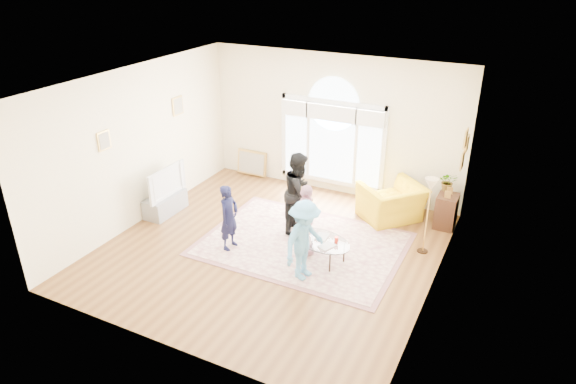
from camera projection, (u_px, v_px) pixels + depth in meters
The scene contains 17 objects.
ground at pixel (271, 249), 9.81m from camera, with size 6.00×6.00×0.00m, color brown.
room_shell at pixel (331, 129), 11.42m from camera, with size 6.00×6.00×6.00m.
area_rug at pixel (303, 244), 9.95m from camera, with size 3.60×2.60×0.02m, color beige.
rug_border at pixel (303, 244), 9.96m from camera, with size 3.80×2.80×0.01m, color #8A5859.
tv_console at pixel (165, 204), 11.07m from camera, with size 0.45×1.00×0.42m, color gray.
television at pixel (163, 181), 10.84m from camera, with size 0.17×1.14×0.65m.
coffee_table at pixel (321, 241), 9.28m from camera, with size 1.31×1.01×0.54m.
armchair at pixel (391, 202), 10.74m from camera, with size 1.20×1.05×0.78m, color yellow.
side_cabinet at pixel (446, 211), 10.46m from camera, with size 0.40×0.50×0.70m, color black.
floor_lamp at pixel (430, 190), 9.17m from camera, with size 0.28×0.28×1.51m.
plant_pedestal at pixel (444, 206), 10.69m from camera, with size 0.20×0.20×0.70m, color white.
potted_plant at pixel (448, 182), 10.45m from camera, with size 0.36×0.31×0.40m, color #33722D.
leaning_picture at pixel (252, 175), 13.00m from camera, with size 0.80×0.05×0.62m, color tan.
child_navy at pixel (229, 217), 9.56m from camera, with size 0.47×0.31×1.28m, color black.
child_black at pixel (299, 192), 10.11m from camera, with size 0.80×0.63×1.65m, color black.
child_pink at pixel (306, 220), 9.39m from camera, with size 0.80×0.33×1.37m, color #E5A2B9.
child_blue at pixel (304, 240), 8.63m from camera, with size 0.94×0.54×1.46m, color #57A0D5.
Camera 1 is at (4.05, -7.37, 5.17)m, focal length 32.00 mm.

